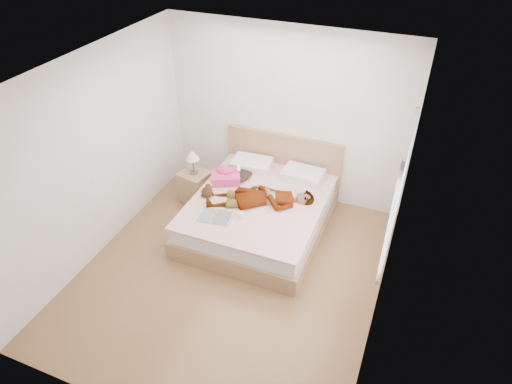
{
  "coord_description": "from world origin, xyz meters",
  "views": [
    {
      "loc": [
        1.85,
        -3.72,
        4.19
      ],
      "look_at": [
        0.0,
        0.85,
        0.7
      ],
      "focal_mm": 32.0,
      "sensor_mm": 36.0,
      "label": 1
    }
  ],
  "objects_px": {
    "nightstand": "(195,185)",
    "bed": "(261,209)",
    "phone": "(239,168)",
    "magazine": "(215,217)",
    "plush_toy": "(207,191)",
    "coffee_mug": "(241,216)",
    "woman": "(261,195)",
    "towel": "(225,176)"
  },
  "relations": [
    {
      "from": "coffee_mug",
      "to": "plush_toy",
      "type": "relative_size",
      "value": 0.49
    },
    {
      "from": "woman",
      "to": "magazine",
      "type": "bearing_deg",
      "value": -59.15
    },
    {
      "from": "woman",
      "to": "bed",
      "type": "height_order",
      "value": "bed"
    },
    {
      "from": "woman",
      "to": "nightstand",
      "type": "height_order",
      "value": "nightstand"
    },
    {
      "from": "coffee_mug",
      "to": "phone",
      "type": "bearing_deg",
      "value": 115.7
    },
    {
      "from": "coffee_mug",
      "to": "nightstand",
      "type": "bearing_deg",
      "value": 146.2
    },
    {
      "from": "plush_toy",
      "to": "nightstand",
      "type": "distance_m",
      "value": 0.68
    },
    {
      "from": "phone",
      "to": "magazine",
      "type": "height_order",
      "value": "phone"
    },
    {
      "from": "magazine",
      "to": "nightstand",
      "type": "distance_m",
      "value": 1.15
    },
    {
      "from": "phone",
      "to": "coffee_mug",
      "type": "bearing_deg",
      "value": -86.22
    },
    {
      "from": "towel",
      "to": "plush_toy",
      "type": "height_order",
      "value": "towel"
    },
    {
      "from": "magazine",
      "to": "coffee_mug",
      "type": "xyz_separation_m",
      "value": [
        0.33,
        0.11,
        0.04
      ]
    },
    {
      "from": "towel",
      "to": "phone",
      "type": "bearing_deg",
      "value": 39.56
    },
    {
      "from": "phone",
      "to": "plush_toy",
      "type": "height_order",
      "value": "phone"
    },
    {
      "from": "nightstand",
      "to": "magazine",
      "type": "bearing_deg",
      "value": -47.9
    },
    {
      "from": "bed",
      "to": "magazine",
      "type": "distance_m",
      "value": 0.81
    },
    {
      "from": "magazine",
      "to": "bed",
      "type": "bearing_deg",
      "value": 60.1
    },
    {
      "from": "phone",
      "to": "bed",
      "type": "height_order",
      "value": "bed"
    },
    {
      "from": "plush_toy",
      "to": "nightstand",
      "type": "bearing_deg",
      "value": 135.77
    },
    {
      "from": "towel",
      "to": "magazine",
      "type": "relative_size",
      "value": 1.03
    },
    {
      "from": "magazine",
      "to": "plush_toy",
      "type": "distance_m",
      "value": 0.52
    },
    {
      "from": "coffee_mug",
      "to": "nightstand",
      "type": "height_order",
      "value": "nightstand"
    },
    {
      "from": "coffee_mug",
      "to": "magazine",
      "type": "bearing_deg",
      "value": -161.48
    },
    {
      "from": "towel",
      "to": "coffee_mug",
      "type": "relative_size",
      "value": 4.07
    },
    {
      "from": "woman",
      "to": "nightstand",
      "type": "bearing_deg",
      "value": -125.41
    },
    {
      "from": "magazine",
      "to": "coffee_mug",
      "type": "distance_m",
      "value": 0.35
    },
    {
      "from": "phone",
      "to": "magazine",
      "type": "distance_m",
      "value": 0.97
    },
    {
      "from": "coffee_mug",
      "to": "nightstand",
      "type": "distance_m",
      "value": 1.34
    },
    {
      "from": "woman",
      "to": "bed",
      "type": "relative_size",
      "value": 0.71
    },
    {
      "from": "bed",
      "to": "nightstand",
      "type": "relative_size",
      "value": 2.33
    },
    {
      "from": "bed",
      "to": "plush_toy",
      "type": "distance_m",
      "value": 0.8
    },
    {
      "from": "phone",
      "to": "bed",
      "type": "xyz_separation_m",
      "value": [
        0.46,
        -0.29,
        -0.41
      ]
    },
    {
      "from": "towel",
      "to": "bed",
      "type": "bearing_deg",
      "value": -14.81
    },
    {
      "from": "magazine",
      "to": "nightstand",
      "type": "bearing_deg",
      "value": 132.1
    },
    {
      "from": "bed",
      "to": "magazine",
      "type": "relative_size",
      "value": 4.22
    },
    {
      "from": "woman",
      "to": "plush_toy",
      "type": "bearing_deg",
      "value": -100.46
    },
    {
      "from": "magazine",
      "to": "woman",
      "type": "bearing_deg",
      "value": 52.77
    },
    {
      "from": "nightstand",
      "to": "bed",
      "type": "bearing_deg",
      "value": -8.7
    },
    {
      "from": "coffee_mug",
      "to": "woman",
      "type": "bearing_deg",
      "value": 78.26
    },
    {
      "from": "towel",
      "to": "woman",
      "type": "bearing_deg",
      "value": -22.5
    },
    {
      "from": "woman",
      "to": "coffee_mug",
      "type": "relative_size",
      "value": 11.84
    },
    {
      "from": "bed",
      "to": "nightstand",
      "type": "distance_m",
      "value": 1.16
    }
  ]
}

